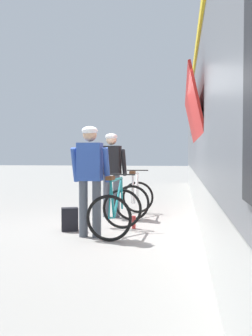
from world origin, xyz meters
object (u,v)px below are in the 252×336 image
bicycle_far_white (135,198)px  backpack_on_platform (70,219)px  water_bottle_by_the_backpack (71,222)px  bicycle_near_teal (116,210)px  cyclist_far_in_dark (111,167)px  water_bottle_near_the_bikes (134,222)px  cyclist_near_in_blue (90,171)px

bicycle_far_white → backpack_on_platform: 1.94m
backpack_on_platform → water_bottle_by_the_backpack: bearing=77.1°
backpack_on_platform → bicycle_near_teal: bearing=-32.4°
cyclist_far_in_dark → water_bottle_by_the_backpack: cyclist_far_in_dark is taller
water_bottle_near_the_bikes → backpack_on_platform: bearing=-160.3°
cyclist_far_in_dark → cyclist_near_in_blue: bearing=-89.5°
cyclist_near_in_blue → bicycle_far_white: 2.25m
cyclist_near_in_blue → cyclist_far_in_dark: bearing=90.5°
backpack_on_platform → water_bottle_by_the_backpack: (-0.02, 0.18, -0.08)m
bicycle_far_white → bicycle_near_teal: bearing=-92.6°
water_bottle_by_the_backpack → cyclist_near_in_blue: bearing=-50.8°
cyclist_near_in_blue → bicycle_far_white: size_ratio=1.64×
bicycle_near_teal → backpack_on_platform: size_ratio=2.74×
bicycle_far_white → water_bottle_by_the_backpack: size_ratio=4.56×
water_bottle_by_the_backpack → backpack_on_platform: bearing=-83.0°
cyclist_far_in_dark → bicycle_near_teal: cyclist_far_in_dark is taller
cyclist_near_in_blue → cyclist_far_in_dark: same height
bicycle_near_teal → bicycle_far_white: bearing=87.4°
cyclist_far_in_dark → water_bottle_near_the_bikes: (0.62, -1.16, -0.94)m
cyclist_far_in_dark → water_bottle_by_the_backpack: 1.72m
cyclist_far_in_dark → backpack_on_platform: (-0.44, -1.54, -0.85)m
backpack_on_platform → water_bottle_by_the_backpack: size_ratio=1.69×
bicycle_near_teal → backpack_on_platform: bicycle_near_teal is taller
bicycle_far_white → backpack_on_platform: (-0.92, -1.69, -0.20)m
backpack_on_platform → water_bottle_by_the_backpack: backpack_on_platform is taller
cyclist_near_in_blue → water_bottle_near_the_bikes: 1.37m
bicycle_far_white → backpack_on_platform: bicycle_far_white is taller
backpack_on_platform → water_bottle_by_the_backpack: 0.19m
bicycle_far_white → backpack_on_platform: bearing=-118.7°
bicycle_far_white → water_bottle_near_the_bikes: (0.14, -1.31, -0.29)m
cyclist_near_in_blue → bicycle_far_white: cyclist_near_in_blue is taller
backpack_on_platform → cyclist_near_in_blue: bearing=-62.0°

